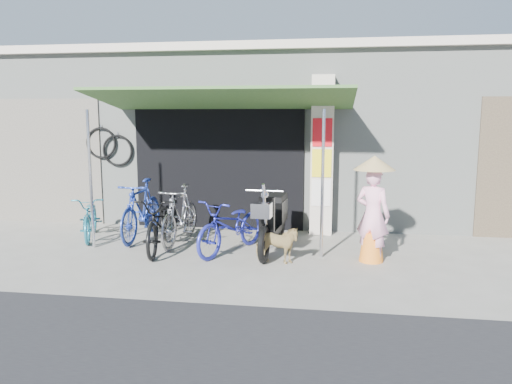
# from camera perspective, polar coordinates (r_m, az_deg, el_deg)

# --- Properties ---
(ground) EXTENTS (80.00, 80.00, 0.00)m
(ground) POSITION_cam_1_polar(r_m,az_deg,el_deg) (7.53, 0.35, -8.74)
(ground) COLOR gray
(ground) RESTS_ON ground
(bicycle_shop) EXTENTS (12.30, 5.30, 3.66)m
(bicycle_shop) POSITION_cam_1_polar(r_m,az_deg,el_deg) (12.25, 3.85, 6.75)
(bicycle_shop) COLOR #9DA39B
(bicycle_shop) RESTS_ON ground
(shop_pillar) EXTENTS (0.42, 0.44, 3.00)m
(shop_pillar) POSITION_cam_1_polar(r_m,az_deg,el_deg) (9.58, 7.56, 4.11)
(shop_pillar) COLOR beige
(shop_pillar) RESTS_ON ground
(awning) EXTENTS (4.60, 1.88, 2.72)m
(awning) POSITION_cam_1_polar(r_m,az_deg,el_deg) (8.95, -3.91, 10.35)
(awning) COLOR #365C29
(awning) RESTS_ON ground
(neighbour_left) EXTENTS (2.60, 0.06, 2.60)m
(neighbour_left) POSITION_cam_1_polar(r_m,az_deg,el_deg) (11.46, -23.17, 3.24)
(neighbour_left) COLOR #6B665B
(neighbour_left) RESTS_ON ground
(bike_teal) EXTENTS (1.04, 1.62, 0.81)m
(bike_teal) POSITION_cam_1_polar(r_m,az_deg,el_deg) (9.71, -18.34, -2.73)
(bike_teal) COLOR #1C6B7F
(bike_teal) RESTS_ON ground
(bike_blue) EXTENTS (0.54, 1.83, 1.10)m
(bike_blue) POSITION_cam_1_polar(r_m,az_deg,el_deg) (9.38, -12.97, -2.00)
(bike_blue) COLOR #22399D
(bike_blue) RESTS_ON ground
(bike_black) EXTENTS (0.85, 1.85, 0.94)m
(bike_black) POSITION_cam_1_polar(r_m,az_deg,el_deg) (8.53, -10.84, -3.54)
(bike_black) COLOR black
(bike_black) RESTS_ON ground
(bike_silver) EXTENTS (0.59, 1.76, 1.04)m
(bike_silver) POSITION_cam_1_polar(r_m,az_deg,el_deg) (8.92, -8.67, -2.59)
(bike_silver) COLOR #A2A1A6
(bike_silver) RESTS_ON ground
(bike_navy) EXTENTS (1.28, 1.84, 0.92)m
(bike_navy) POSITION_cam_1_polar(r_m,az_deg,el_deg) (8.28, -2.80, -3.85)
(bike_navy) COLOR #2328A0
(bike_navy) RESTS_ON ground
(street_dog) EXTENTS (0.74, 0.41, 0.60)m
(street_dog) POSITION_cam_1_polar(r_m,az_deg,el_deg) (7.71, 2.36, -6.03)
(street_dog) COLOR tan
(street_dog) RESTS_ON ground
(moped) EXTENTS (0.58, 2.03, 1.15)m
(moped) POSITION_cam_1_polar(r_m,az_deg,el_deg) (8.39, 1.98, -3.22)
(moped) COLOR black
(moped) RESTS_ON ground
(nun) EXTENTS (0.64, 0.64, 1.66)m
(nun) POSITION_cam_1_polar(r_m,az_deg,el_deg) (7.91, 13.22, -1.93)
(nun) COLOR #FFABCB
(nun) RESTS_ON ground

